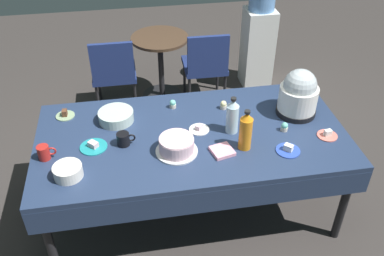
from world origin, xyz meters
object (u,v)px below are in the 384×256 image
Objects in this scene: dessert_plate_teal at (93,146)px; maroon_chair_right at (206,63)px; soda_bottle_water at (232,116)px; glass_salad_bowl at (116,116)px; soda_bottle_orange_juice at (246,131)px; frosted_layer_cake at (177,145)px; cupcake_vanilla at (223,105)px; dessert_plate_white at (199,129)px; dessert_plate_coral at (327,135)px; round_cafe_table at (161,56)px; dessert_plate_cobalt at (288,150)px; slow_cooker at (299,94)px; ceramic_snack_bowl at (68,171)px; dessert_plate_sage at (65,115)px; coffee_mug_red at (44,152)px; maroon_chair_left at (114,71)px; cupcake_berry at (173,104)px; cupcake_rose at (284,127)px; coffee_mug_black at (124,139)px; water_cooler at (258,37)px; potluck_table at (192,140)px.

dessert_plate_teal is 1.90m from maroon_chair_right.
soda_bottle_water is 1.57m from maroon_chair_right.
glass_salad_bowl is 0.97m from soda_bottle_orange_juice.
frosted_layer_cake is 0.63m from cupcake_vanilla.
dessert_plate_coral is at bearing -14.16° from dessert_plate_white.
round_cafe_table is at bearing 100.86° from soda_bottle_water.
glass_salad_bowl is 1.57× the size of dessert_plate_cobalt.
slow_cooker reaches higher than dessert_plate_white.
ceramic_snack_bowl is 1.17m from soda_bottle_orange_juice.
slow_cooker is 1.36m from glass_salad_bowl.
coffee_mug_red is (-0.09, -0.48, 0.04)m from dessert_plate_sage.
cupcake_berry is at bearing -68.16° from maroon_chair_left.
maroon_chair_left is 0.55m from round_cafe_table.
cupcake_rose is 0.08× the size of maroon_chair_right.
slow_cooker is at bearing -15.89° from cupcake_vanilla.
dessert_plate_sage is at bearing 78.77° from coffee_mug_red.
frosted_layer_cake is 0.58m from glass_salad_bowl.
glass_salad_bowl is 0.36× the size of round_cafe_table.
glass_salad_bowl reaches higher than cupcake_vanilla.
coffee_mug_black is 1.80m from maroon_chair_right.
round_cafe_table is (0.64, 1.76, -0.26)m from dessert_plate_teal.
maroon_chair_left is (-1.16, 1.80, -0.27)m from dessert_plate_cobalt.
slow_cooker reaches higher than cupcake_vanilla.
water_cooler is (0.40, 1.91, -0.19)m from cupcake_rose.
potluck_table is at bearing -25.52° from glass_salad_bowl.
maroon_chair_left is at bearing -155.77° from round_cafe_table.
dessert_plate_white is 1.53m from maroon_chair_right.
dessert_plate_teal is at bearing 11.47° from coffee_mug_red.
slow_cooker is 0.51× the size of round_cafe_table.
ceramic_snack_bowl is 1.25× the size of dessert_plate_white.
soda_bottle_orange_juice is (0.85, -0.46, 0.10)m from glass_salad_bowl.
cupcake_vanilla is 0.31m from soda_bottle_water.
cupcake_berry is 1.02m from coffee_mug_red.
maroon_chair_left reaches higher than dessert_plate_coral.
dessert_plate_sage reaches higher than potluck_table.
frosted_layer_cake is 1.76m from maroon_chair_left.
dessert_plate_coral is 0.69m from soda_bottle_water.
slow_cooker is at bearing 6.24° from dessert_plate_teal.
water_cooler reaches higher than glass_salad_bowl.
cupcake_berry is 0.22× the size of soda_bottle_orange_juice.
water_cooler reaches higher than cupcake_vanilla.
cupcake_berry is at bearing 85.24° from frosted_layer_cake.
dessert_plate_white is at bearing -19.31° from dessert_plate_sage.
dessert_plate_teal is 0.62× the size of soda_bottle_orange_juice.
glass_salad_bowl reaches higher than dessert_plate_coral.
dessert_plate_cobalt is at bearing -8.90° from frosted_layer_cake.
ceramic_snack_bowl is 2.21m from maroon_chair_right.
water_cooler is (0.45, 2.13, -0.17)m from dessert_plate_cobalt.
round_cafe_table is at bearing 88.29° from cupcake_berry.
dessert_plate_coral is 1.79m from maroon_chair_right.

